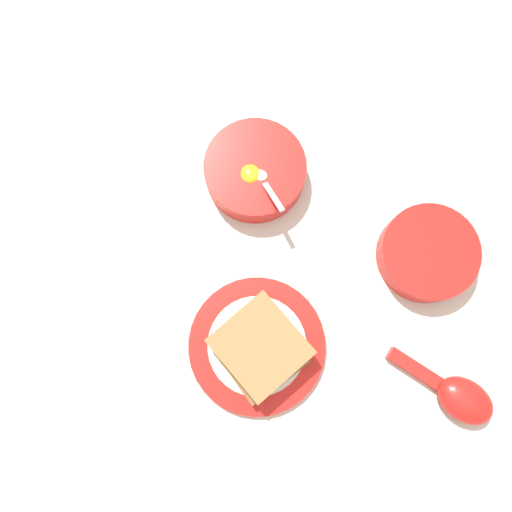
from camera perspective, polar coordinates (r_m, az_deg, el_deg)
The scene contains 6 objects.
ground_plane at distance 0.70m, azimuth 12.73°, elevation -11.13°, with size 3.00×3.00×0.00m, color beige.
egg_bowl at distance 0.71m, azimuth -0.11°, elevation 9.69°, with size 0.14×0.14×0.07m.
toast_plate at distance 0.68m, azimuth 0.11°, elevation -10.19°, with size 0.18×0.18×0.01m.
toast_sandwich at distance 0.65m, azimuth 0.38°, elevation -10.50°, with size 0.14×0.14×0.04m.
soup_spoon at distance 0.72m, azimuth 22.13°, elevation -14.63°, with size 0.15×0.08×0.03m.
congee_bowl at distance 0.72m, azimuth 19.05°, elevation 0.29°, with size 0.13×0.13×0.04m.
Camera 1 is at (-0.15, -0.03, 0.68)m, focal length 35.00 mm.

